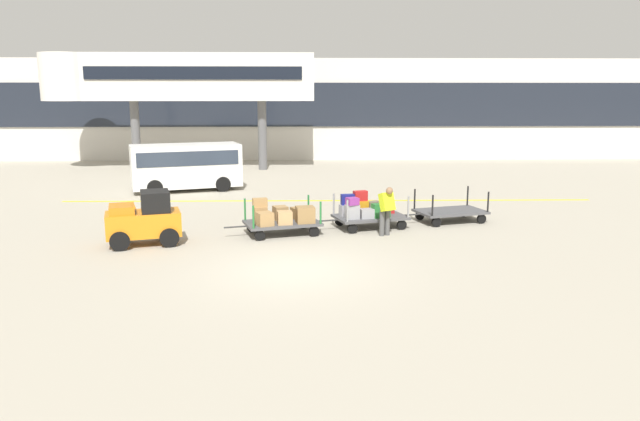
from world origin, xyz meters
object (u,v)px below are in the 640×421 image
Objects in this scene: baggage_cart_middle at (367,211)px; safety_cone_near at (134,211)px; baggage_tug at (144,219)px; baggage_handler at (386,209)px; shuttle_van at (186,163)px; baggage_cart_lead at (283,218)px; baggage_cart_tail at (450,212)px.

baggage_cart_middle reaches higher than safety_cone_near.
baggage_handler is at bearing 6.61° from baggage_tug.
baggage_cart_middle is at bearing -46.93° from shuttle_van.
baggage_cart_tail is (5.74, 1.70, -0.19)m from baggage_cart_lead.
shuttle_van is at bearing 93.60° from baggage_tug.
baggage_cart_lead is at bearing -25.54° from safety_cone_near.
shuttle_van reaches higher than safety_cone_near.
safety_cone_near is (-5.33, 2.55, -0.26)m from baggage_cart_lead.
shuttle_van is at bearing 117.90° from baggage_cart_lead.
baggage_handler is (-2.52, -2.01, 0.52)m from baggage_cart_tail.
baggage_cart_middle is 1.00× the size of baggage_cart_tail.
baggage_cart_tail is 5.61× the size of safety_cone_near.
baggage_tug is 0.75× the size of baggage_cart_lead.
baggage_tug is at bearing -70.37° from safety_cone_near.
baggage_tug is 4.23× the size of safety_cone_near.
baggage_cart_middle reaches higher than baggage_cart_lead.
baggage_cart_lead is 5.92m from safety_cone_near.
baggage_tug is 10.17m from baggage_cart_tail.
baggage_cart_middle is 0.60× the size of shuttle_van.
baggage_tug is at bearing -173.39° from baggage_handler.
baggage_tug is 9.94m from shuttle_van.
baggage_tug reaches higher than baggage_cart_tail.
shuttle_van reaches higher than baggage_cart_lead.
baggage_cart_tail is at bearing -4.39° from safety_cone_near.
baggage_cart_tail is 3.26m from baggage_handler.
baggage_cart_lead is 1.97× the size of baggage_handler.
baggage_cart_lead is at bearing -163.51° from baggage_cart_tail.
shuttle_van is (-7.86, 9.07, 0.37)m from baggage_handler.
baggage_handler is (0.48, -1.17, 0.31)m from baggage_cart_middle.
safety_cone_near is (-11.07, 0.85, -0.07)m from baggage_cart_tail.
baggage_tug is at bearing -163.42° from baggage_cart_middle.
baggage_handler reaches higher than baggage_cart_middle.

